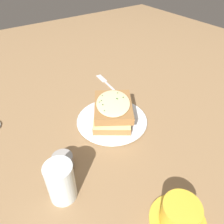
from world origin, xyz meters
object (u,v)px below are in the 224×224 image
at_px(dinner_plate, 112,120).
at_px(sandwich, 112,111).
at_px(water_glass, 61,182).
at_px(condiment_pot, 63,161).
at_px(teacup_with_saucer, 180,215).
at_px(fork, 105,81).

height_order(dinner_plate, sandwich, sandwich).
bearing_deg(water_glass, sandwich, -59.10).
distance_m(sandwich, condiment_pot, 0.23).
bearing_deg(water_glass, condiment_pot, -24.99).
bearing_deg(dinner_plate, teacup_with_saucer, 168.31).
xyz_separation_m(dinner_plate, condiment_pot, (-0.07, 0.21, 0.01)).
bearing_deg(teacup_with_saucer, water_glass, -88.88).
xyz_separation_m(teacup_with_saucer, fork, (0.59, -0.20, -0.03)).
xyz_separation_m(dinner_plate, teacup_with_saucer, (-0.36, 0.07, 0.02)).
bearing_deg(sandwich, condiment_pot, 108.30).
bearing_deg(sandwich, teacup_with_saucer, 168.20).
height_order(water_glass, condiment_pot, water_glass).
xyz_separation_m(sandwich, teacup_with_saucer, (-0.35, 0.07, -0.02)).
bearing_deg(sandwich, water_glass, 120.90).
height_order(dinner_plate, fork, dinner_plate).
relative_size(teacup_with_saucer, water_glass, 1.17).
distance_m(dinner_plate, sandwich, 0.04).
bearing_deg(dinner_plate, fork, -28.51).
relative_size(sandwich, fork, 1.16).
xyz_separation_m(teacup_with_saucer, condiment_pot, (0.28, 0.14, -0.01)).
relative_size(water_glass, condiment_pot, 1.91).
height_order(teacup_with_saucer, condiment_pot, teacup_with_saucer).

